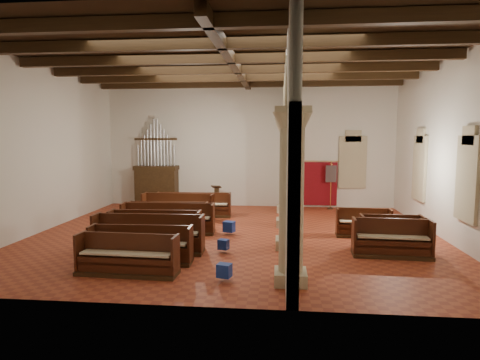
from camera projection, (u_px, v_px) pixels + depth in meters
The scene contains 31 objects.
floor at pixel (235, 235), 14.00m from camera, with size 14.00×14.00×0.00m, color #983D21.
ceiling at pixel (235, 59), 13.36m from camera, with size 14.00×14.00×0.00m, color black.
wall_back at pixel (248, 145), 19.61m from camera, with size 14.00×0.02×6.00m, color silver.
wall_front at pixel (201, 158), 7.74m from camera, with size 14.00×0.02×6.00m, color silver.
wall_left at pixel (41, 148), 14.36m from camera, with size 0.02×12.00×6.00m, color silver.
wall_right at pixel (449, 150), 13.00m from camera, with size 0.02×12.00×6.00m, color silver.
ceiling_beams at pixel (235, 64), 13.38m from camera, with size 13.80×11.80×0.30m, color #392612, non-canonical shape.
arcade at pixel (288, 132), 13.44m from camera, with size 0.90×11.90×6.00m.
window_right_a at pixel (469, 179), 11.60m from camera, with size 0.03×1.00×2.20m, color #398166.
window_right_b at pixel (420, 168), 15.56m from camera, with size 0.03×1.00×2.20m, color #398166.
window_back at pixel (352, 162), 19.19m from camera, with size 1.00×0.03×2.20m, color #398166.
pipe_organ at pixel (157, 178), 19.73m from camera, with size 2.10×0.85×4.40m.
lectern at pixel (217, 198), 19.53m from camera, with size 0.48×0.50×1.09m.
dossal_curtain at pixel (320, 183), 19.39m from camera, with size 1.80×0.07×2.17m.
processional_banner at pixel (331, 193), 18.97m from camera, with size 0.51×0.65×2.24m.
hymnal_box_a at pixel (224, 270), 9.48m from camera, with size 0.32×0.26×0.32m, color navy.
hymnal_box_b at pixel (223, 244), 11.83m from camera, with size 0.29×0.24×0.29m, color navy.
hymnal_box_c at pixel (229, 227), 14.01m from camera, with size 0.37×0.30×0.37m, color navy.
tube_heater_a at pixel (101, 267), 10.00m from camera, with size 0.11×0.11×1.06m, color white.
tube_heater_b at pixel (115, 262), 10.47m from camera, with size 0.09×0.09×0.94m, color silver.
nave_pew_0 at pixel (127, 261), 9.95m from camera, with size 2.56×0.77×1.01m.
nave_pew_1 at pixel (141, 251), 10.86m from camera, with size 2.80×0.75×1.01m.
nave_pew_2 at pixel (149, 240), 11.86m from camera, with size 3.29×0.80×1.12m.
nave_pew_3 at pixel (155, 233), 12.80m from camera, with size 2.95×0.81×1.07m.
nave_pew_4 at pixel (168, 224), 14.19m from camera, with size 3.30×0.85×1.07m.
nave_pew_5 at pixel (168, 220), 15.00m from camera, with size 3.01×0.77×0.98m.
nave_pew_6 at pixel (178, 212), 16.37m from camera, with size 2.95×0.86×1.11m.
nave_pew_7 at pixel (193, 209), 17.19m from camera, with size 3.23×0.83×1.03m.
aisle_pew_0 at pixel (392, 244), 11.44m from camera, with size 2.21×0.84×1.07m.
aisle_pew_1 at pixel (391, 237), 12.24m from camera, with size 1.87×0.69×1.03m.
aisle_pew_2 at pixel (363, 227), 13.72m from camera, with size 1.85×0.73×0.97m.
Camera 1 is at (1.51, -13.63, 3.40)m, focal length 30.00 mm.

